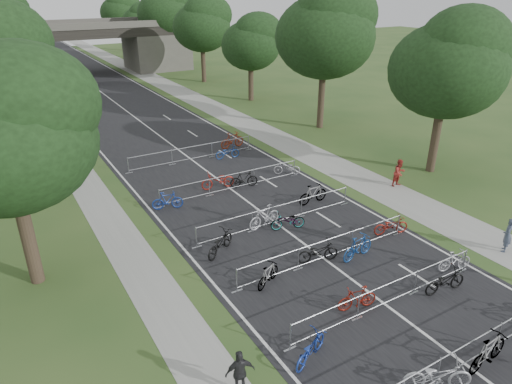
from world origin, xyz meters
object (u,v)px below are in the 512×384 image
pedestrian_b (399,173)px  pedestrian_c (240,372)px  overpass_bridge (75,49)px  pedestrian_a (508,235)px

pedestrian_b → pedestrian_c: size_ratio=1.09×
pedestrian_c → overpass_bridge: bearing=-83.7°
overpass_bridge → pedestrian_a: 58.30m
overpass_bridge → pedestrian_a: size_ratio=18.27×
overpass_bridge → pedestrian_a: bearing=-82.4°
overpass_bridge → pedestrian_b: bearing=-79.5°
pedestrian_a → pedestrian_c: bearing=-25.5°
pedestrian_b → pedestrian_c: bearing=-151.8°
pedestrian_b → pedestrian_c: (-16.13, -8.79, -0.07)m
pedestrian_a → pedestrian_b: 8.16m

